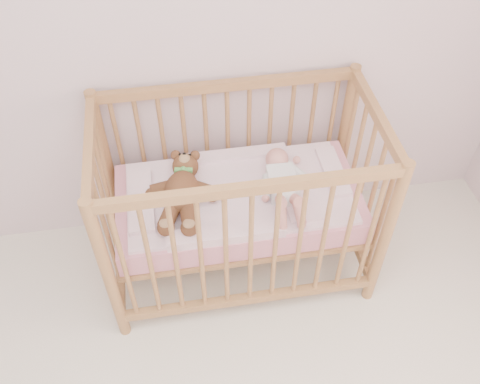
{
  "coord_description": "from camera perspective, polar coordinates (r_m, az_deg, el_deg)",
  "views": [
    {
      "loc": [
        0.15,
        -0.19,
        2.51
      ],
      "look_at": [
        0.43,
        1.55,
        0.62
      ],
      "focal_mm": 40.0,
      "sensor_mm": 36.0,
      "label": 1
    }
  ],
  "objects": [
    {
      "name": "crib",
      "position": [
        2.71,
        -0.17,
        -0.97
      ],
      "size": [
        1.36,
        0.76,
        1.0
      ],
      "primitive_type": null,
      "color": "#A17644",
      "rests_on": "floor"
    },
    {
      "name": "teddy_bear",
      "position": [
        2.57,
        -6.25,
        0.12
      ],
      "size": [
        0.46,
        0.59,
        0.15
      ],
      "primitive_type": null,
      "rotation": [
        0.0,
        0.0,
        -0.19
      ],
      "color": "brown",
      "rests_on": "blanket"
    },
    {
      "name": "blanket",
      "position": [
        2.66,
        -0.18,
        -0.1
      ],
      "size": [
        1.1,
        0.58,
        0.06
      ],
      "primitive_type": null,
      "color": "#F0A5BC",
      "rests_on": "mattress"
    },
    {
      "name": "baby",
      "position": [
        2.63,
        4.56,
        1.26
      ],
      "size": [
        0.27,
        0.54,
        0.13
      ],
      "primitive_type": null,
      "rotation": [
        0.0,
        0.0,
        -0.04
      ],
      "color": "silver",
      "rests_on": "blanket"
    },
    {
      "name": "wall_back",
      "position": [
        2.48,
        -12.24,
        18.11
      ],
      "size": [
        4.0,
        0.02,
        2.7
      ],
      "primitive_type": "cube",
      "color": "beige",
      "rests_on": "floor"
    },
    {
      "name": "mattress",
      "position": [
        2.72,
        -0.17,
        -1.18
      ],
      "size": [
        1.22,
        0.62,
        0.13
      ],
      "primitive_type": "cube",
      "color": "pink",
      "rests_on": "crib"
    }
  ]
}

